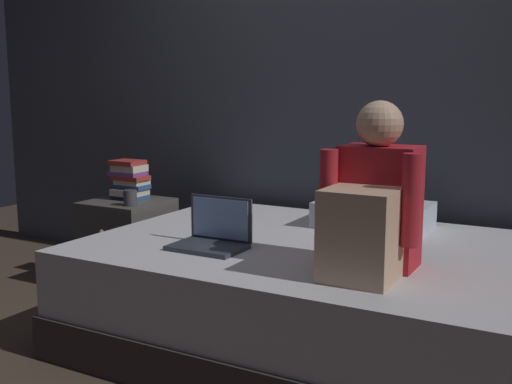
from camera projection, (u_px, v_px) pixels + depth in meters
The scene contains 9 objects.
ground_plane at pixel (239, 358), 2.74m from camera, with size 8.00×8.00×0.00m, color #47382D.
wall_back at pixel (342, 63), 3.56m from camera, with size 5.60×0.10×2.70m, color #424751.
bed at pixel (308, 294), 2.87m from camera, with size 2.00×1.50×0.49m.
nightstand at pixel (128, 244), 3.70m from camera, with size 0.44×0.46×0.54m.
person_sitting at pixel (372, 208), 2.33m from camera, with size 0.39×0.44×0.66m.
laptop at pixel (213, 235), 2.72m from camera, with size 0.32×0.23×0.22m.
pillow at pixel (373, 215), 3.13m from camera, with size 0.56×0.36×0.13m, color silver.
book_stack at pixel (130, 180), 3.68m from camera, with size 0.22×0.16×0.24m.
mug at pixel (130, 198), 3.48m from camera, with size 0.08×0.08×0.09m, color #3D3D42.
Camera 1 is at (1.32, -2.23, 1.18)m, focal length 42.85 mm.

